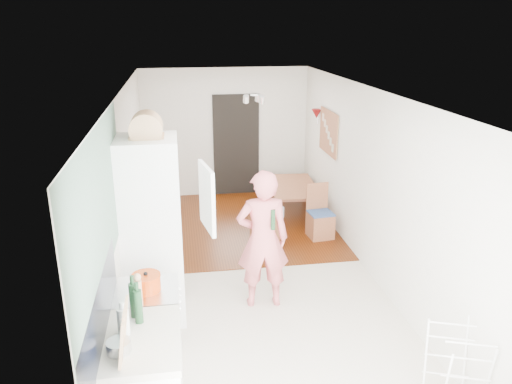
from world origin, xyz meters
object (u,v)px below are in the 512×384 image
object	(u,v)px
dining_table	(294,201)
drying_rack	(456,371)
person	(263,228)
dining_chair	(321,212)
stool	(265,229)

from	to	relation	value
dining_table	drying_rack	distance (m)	5.02
person	dining_chair	world-z (taller)	person
dining_chair	drying_rack	bearing A→B (deg)	-94.00
dining_table	stool	world-z (taller)	stool
person	dining_table	xyz separation A→B (m)	(1.10, 2.99, -0.79)
dining_table	dining_chair	world-z (taller)	dining_chair
dining_table	drying_rack	world-z (taller)	drying_rack
person	drying_rack	xyz separation A→B (m)	(1.38, -2.01, -0.61)
person	stool	distance (m)	1.94
dining_table	drying_rack	bearing A→B (deg)	-172.82
dining_table	stool	size ratio (longest dim) A/B	2.67
dining_chair	stool	xyz separation A→B (m)	(-0.91, -0.07, -0.20)
dining_chair	stool	world-z (taller)	dining_chair
dining_table	drying_rack	size ratio (longest dim) A/B	1.55
dining_chair	stool	distance (m)	0.94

